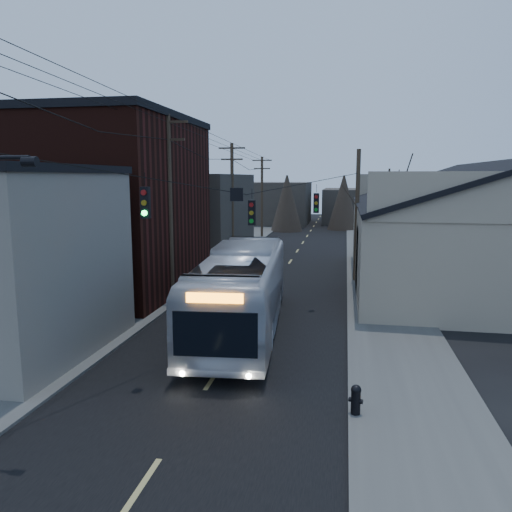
{
  "coord_description": "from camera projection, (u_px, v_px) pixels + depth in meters",
  "views": [
    {
      "loc": [
        4.26,
        -7.53,
        6.75
      ],
      "look_at": [
        0.09,
        15.78,
        3.0
      ],
      "focal_mm": 35.0,
      "sensor_mm": 36.0,
      "label": 1
    }
  ],
  "objects": [
    {
      "name": "road_surface",
      "position": [
        287.0,
        266.0,
        38.29
      ],
      "size": [
        9.0,
        110.0,
        0.02
      ],
      "primitive_type": "cube",
      "color": "black",
      "rests_on": "ground"
    },
    {
      "name": "sidewalk_left",
      "position": [
        206.0,
        263.0,
        39.41
      ],
      "size": [
        4.0,
        110.0,
        0.12
      ],
      "primitive_type": "cube",
      "color": "#474744",
      "rests_on": "ground"
    },
    {
      "name": "sidewalk_right",
      "position": [
        374.0,
        268.0,
        37.15
      ],
      "size": [
        4.0,
        110.0,
        0.12
      ],
      "primitive_type": "cube",
      "color": "#474744",
      "rests_on": "ground"
    },
    {
      "name": "building_brick",
      "position": [
        101.0,
        207.0,
        29.52
      ],
      "size": [
        10.0,
        12.0,
        10.0
      ],
      "primitive_type": "cube",
      "color": "black",
      "rests_on": "ground"
    },
    {
      "name": "building_left_far",
      "position": [
        191.0,
        213.0,
        45.23
      ],
      "size": [
        9.0,
        14.0,
        7.0
      ],
      "primitive_type": "cube",
      "color": "#37312C",
      "rests_on": "ground"
    },
    {
      "name": "warehouse",
      "position": [
        488.0,
        244.0,
        30.74
      ],
      "size": [
        16.16,
        20.6,
        7.73
      ],
      "color": "gray",
      "rests_on": "ground"
    },
    {
      "name": "building_far_left",
      "position": [
        274.0,
        203.0,
        72.89
      ],
      "size": [
        10.0,
        12.0,
        6.0
      ],
      "primitive_type": "cube",
      "color": "#37312C",
      "rests_on": "ground"
    },
    {
      "name": "building_far_right",
      "position": [
        364.0,
        206.0,
        75.57
      ],
      "size": [
        12.0,
        14.0,
        5.0
      ],
      "primitive_type": "cube",
      "color": "#37312C",
      "rests_on": "ground"
    },
    {
      "name": "bare_tree",
      "position": [
        387.0,
        236.0,
        26.87
      ],
      "size": [
        0.4,
        0.4,
        7.2
      ],
      "primitive_type": "cone",
      "color": "black",
      "rests_on": "ground"
    },
    {
      "name": "utility_lines",
      "position": [
        230.0,
        205.0,
        32.36
      ],
      "size": [
        11.24,
        45.28,
        10.5
      ],
      "color": "#382B1E",
      "rests_on": "ground"
    },
    {
      "name": "bus",
      "position": [
        242.0,
        290.0,
        21.95
      ],
      "size": [
        4.11,
        13.43,
        3.68
      ],
      "primitive_type": "imported",
      "rotation": [
        0.0,
        0.0,
        3.22
      ],
      "color": "#B3B6C0",
      "rests_on": "ground"
    },
    {
      "name": "parked_car",
      "position": [
        246.0,
        257.0,
        38.3
      ],
      "size": [
        1.87,
        4.24,
        1.36
      ],
      "primitive_type": "imported",
      "rotation": [
        0.0,
        0.0,
        -0.11
      ],
      "color": "#B5B9BE",
      "rests_on": "ground"
    },
    {
      "name": "fire_hydrant",
      "position": [
        356.0,
        398.0,
        14.06
      ],
      "size": [
        0.42,
        0.29,
        0.86
      ],
      "rotation": [
        0.0,
        0.0,
        -0.3
      ],
      "color": "black",
      "rests_on": "sidewalk_right"
    }
  ]
}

